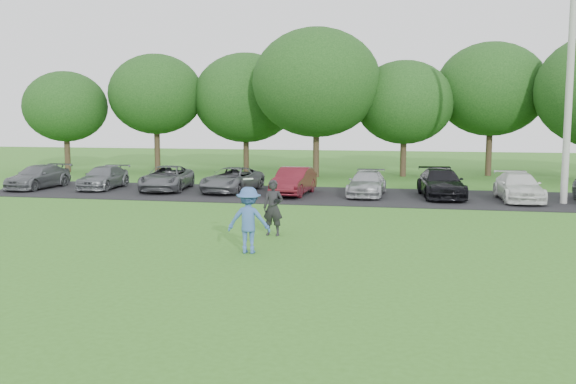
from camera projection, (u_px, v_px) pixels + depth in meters
ground at (261, 259)px, 16.28m from camera, size 100.00×100.00×0.00m
parking_lot at (330, 195)px, 28.92m from camera, size 32.00×6.50×0.03m
utility_pole at (570, 74)px, 25.64m from camera, size 0.28×0.28×10.55m
frisbee_player at (249, 220)px, 16.90m from camera, size 1.17×0.72×2.01m
camera_bystander at (273, 208)px, 19.36m from camera, size 0.64×0.46×1.70m
parked_cars at (316, 182)px, 29.07m from camera, size 30.61×4.85×1.24m
tree_row at (379, 93)px, 37.53m from camera, size 42.39×9.85×8.64m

